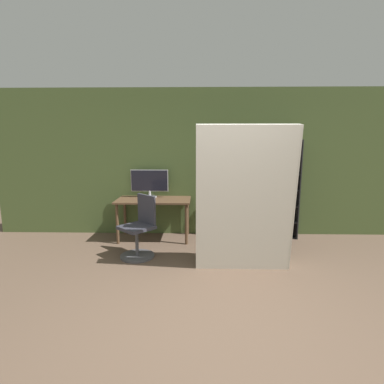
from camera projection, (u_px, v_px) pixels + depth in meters
ground_plane at (217, 335)px, 2.76m from camera, size 16.00×16.00×0.00m
wall_back at (208, 163)px, 5.55m from camera, size 8.00×0.06×2.70m
desk at (154, 204)px, 5.34m from camera, size 1.31×0.66×0.74m
monitor at (150, 182)px, 5.46m from camera, size 0.68×0.25×0.51m
office_chair at (140, 232)px, 4.58m from camera, size 0.62×0.62×0.94m
bookshelf at (267, 189)px, 5.45m from camera, size 0.87×0.32×1.78m
mattress_near at (245, 200)px, 3.97m from camera, size 1.30×0.39×1.98m
mattress_far at (243, 197)px, 4.20m from camera, size 1.30×0.30×1.98m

